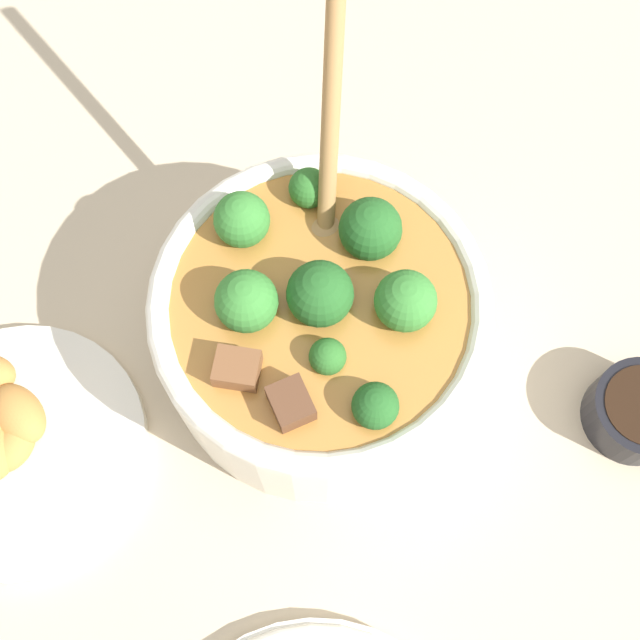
% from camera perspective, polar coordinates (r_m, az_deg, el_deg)
% --- Properties ---
extents(ground_plane, '(4.00, 4.00, 0.00)m').
position_cam_1_polar(ground_plane, '(0.62, -0.00, -2.35)').
color(ground_plane, '#C6B293').
extents(stew_bowl, '(0.23, 0.28, 0.28)m').
position_cam_1_polar(stew_bowl, '(0.56, 0.00, -0.13)').
color(stew_bowl, white).
rests_on(stew_bowl, ground_plane).
extents(condiment_bowl, '(0.07, 0.07, 0.04)m').
position_cam_1_polar(condiment_bowl, '(0.63, 21.72, -6.02)').
color(condiment_bowl, black).
rests_on(condiment_bowl, ground_plane).
extents(food_plate, '(0.19, 0.19, 0.04)m').
position_cam_1_polar(food_plate, '(0.63, -21.28, -7.71)').
color(food_plate, silver).
rests_on(food_plate, ground_plane).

